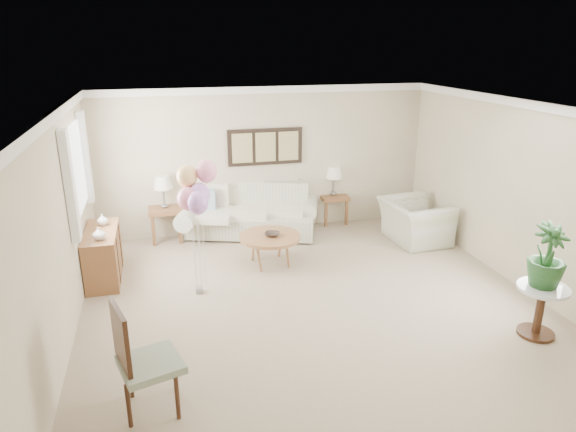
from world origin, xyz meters
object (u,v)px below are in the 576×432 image
at_px(sofa, 250,215).
at_px(armchair, 415,221).
at_px(coffee_table, 270,238).
at_px(balloon_cluster, 196,189).
at_px(accent_chair, 141,357).

relative_size(sofa, armchair, 2.47).
relative_size(sofa, coffee_table, 2.89).
relative_size(sofa, balloon_cluster, 1.48).
xyz_separation_m(sofa, coffee_table, (0.05, -1.41, 0.08)).
bearing_deg(balloon_cluster, sofa, 62.69).
relative_size(armchair, balloon_cluster, 0.60).
relative_size(accent_chair, balloon_cluster, 0.59).
relative_size(armchair, accent_chair, 1.01).
bearing_deg(accent_chair, armchair, 36.19).
bearing_deg(balloon_cluster, armchair, 15.24).
distance_m(sofa, balloon_cluster, 2.63).
relative_size(coffee_table, balloon_cluster, 0.51).
bearing_deg(sofa, coffee_table, -87.95).
xyz_separation_m(sofa, armchair, (2.70, -1.08, 0.00)).
height_order(coffee_table, balloon_cluster, balloon_cluster).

